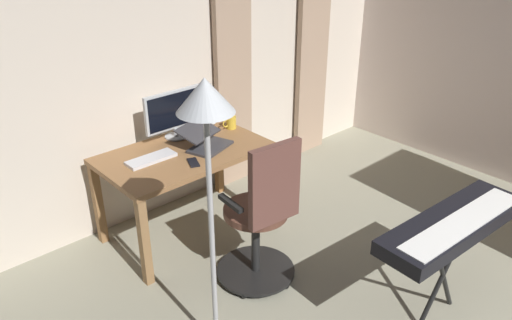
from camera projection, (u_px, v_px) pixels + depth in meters
back_room_partition at (177, 56)px, 4.13m from camera, size 4.92×0.10×2.57m
curtain_left_panel at (313, 50)px, 5.07m from camera, size 0.40×0.06×2.19m
curtain_right_panel at (233, 70)px, 4.44m from camera, size 0.38×0.06×2.19m
desk at (185, 162)px, 3.87m from camera, size 1.25×0.75×0.72m
office_chair at (262, 219)px, 3.37m from camera, size 0.56×0.56×1.11m
computer_monitor at (174, 112)px, 3.97m from camera, size 0.52×0.18×0.39m
computer_keyboard at (151, 159)px, 3.68m from camera, size 0.37×0.14×0.02m
laptop at (206, 141)px, 3.87m from camera, size 0.42×0.41×0.16m
computer_mouse at (211, 122)px, 4.29m from camera, size 0.06×0.10×0.04m
cell_phone_face_up at (193, 162)px, 3.64m from camera, size 0.12×0.16×0.01m
mug_tea at (231, 122)px, 4.20m from camera, size 0.13×0.08×0.10m
piano_keyboard at (453, 227)px, 2.98m from camera, size 1.12×0.38×0.76m
floor_lamp at (207, 143)px, 2.45m from camera, size 0.28×0.28×1.68m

